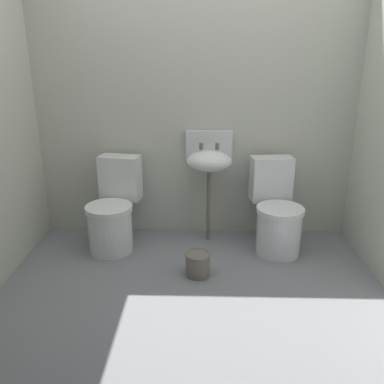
# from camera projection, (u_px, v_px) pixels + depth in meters

# --- Properties ---
(ground_plane) EXTENTS (3.25, 2.70, 0.08)m
(ground_plane) POSITION_uv_depth(u_px,v_px,m) (191.00, 303.00, 2.90)
(ground_plane) COLOR slate
(wall_back) EXTENTS (3.25, 0.10, 2.45)m
(wall_back) POSITION_uv_depth(u_px,v_px,m) (195.00, 102.00, 3.62)
(wall_back) COLOR #BBBBAC
(wall_back) RESTS_ON ground
(toilet_left) EXTENTS (0.48, 0.65, 0.78)m
(toilet_left) POSITION_uv_depth(u_px,v_px,m) (113.00, 213.00, 3.56)
(toilet_left) COLOR white
(toilet_left) RESTS_ON ground
(toilet_right) EXTENTS (0.46, 0.64, 0.78)m
(toilet_right) POSITION_uv_depth(u_px,v_px,m) (276.00, 214.00, 3.52)
(toilet_right) COLOR silver
(toilet_right) RESTS_ON ground
(sink) EXTENTS (0.42, 0.35, 0.99)m
(sink) POSITION_uv_depth(u_px,v_px,m) (209.00, 160.00, 3.57)
(sink) COLOR #6A6358
(sink) RESTS_ON ground
(bucket) EXTENTS (0.20, 0.20, 0.19)m
(bucket) POSITION_uv_depth(u_px,v_px,m) (198.00, 264.00, 3.15)
(bucket) COLOR #6A6358
(bucket) RESTS_ON ground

